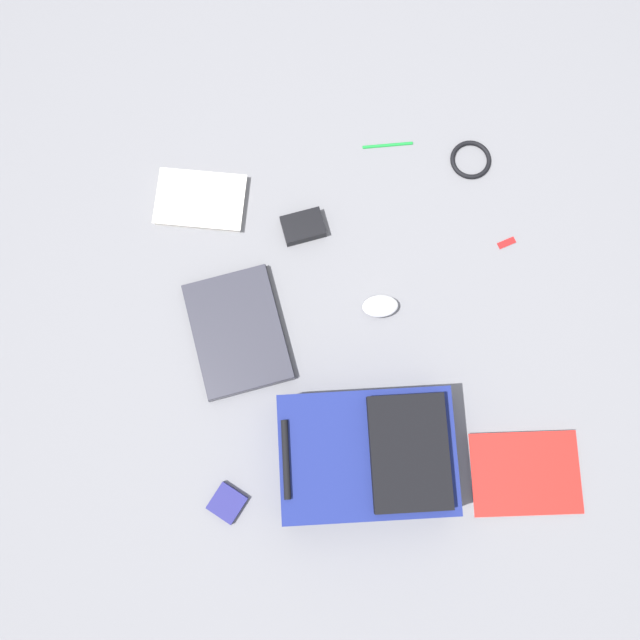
{
  "coord_description": "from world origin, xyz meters",
  "views": [
    {
      "loc": [
        -0.31,
        0.08,
        1.72
      ],
      "look_at": [
        0.03,
        0.03,
        0.02
      ],
      "focal_mm": 37.16,
      "sensor_mm": 36.0,
      "label": 1
    }
  ],
  "objects_px": {
    "book_comic": "(201,200)",
    "earbud_pouch": "(227,503)",
    "backpack": "(369,454)",
    "computer_mouse": "(380,306)",
    "pen_black": "(388,145)",
    "usb_stick": "(507,243)",
    "book_blue": "(524,473)",
    "power_brick": "(303,227)",
    "cable_coil": "(471,160)",
    "laptop": "(238,332)"
  },
  "relations": [
    {
      "from": "book_comic",
      "to": "earbud_pouch",
      "type": "distance_m",
      "value": 0.81
    },
    {
      "from": "backpack",
      "to": "computer_mouse",
      "type": "distance_m",
      "value": 0.39
    },
    {
      "from": "pen_black",
      "to": "usb_stick",
      "type": "distance_m",
      "value": 0.43
    },
    {
      "from": "book_blue",
      "to": "usb_stick",
      "type": "relative_size",
      "value": 6.03
    },
    {
      "from": "backpack",
      "to": "book_blue",
      "type": "xyz_separation_m",
      "value": [
        -0.1,
        -0.38,
        -0.07
      ]
    },
    {
      "from": "earbud_pouch",
      "to": "usb_stick",
      "type": "height_order",
      "value": "earbud_pouch"
    },
    {
      "from": "computer_mouse",
      "to": "power_brick",
      "type": "relative_size",
      "value": 0.85
    },
    {
      "from": "pen_black",
      "to": "backpack",
      "type": "bearing_deg",
      "value": 166.8
    },
    {
      "from": "book_blue",
      "to": "power_brick",
      "type": "bearing_deg",
      "value": 32.31
    },
    {
      "from": "cable_coil",
      "to": "earbud_pouch",
      "type": "relative_size",
      "value": 1.5
    },
    {
      "from": "laptop",
      "to": "book_comic",
      "type": "height_order",
      "value": "laptop"
    },
    {
      "from": "book_blue",
      "to": "computer_mouse",
      "type": "height_order",
      "value": "computer_mouse"
    },
    {
      "from": "book_blue",
      "to": "earbud_pouch",
      "type": "bearing_deg",
      "value": 87.05
    },
    {
      "from": "pen_black",
      "to": "earbud_pouch",
      "type": "xyz_separation_m",
      "value": [
        -0.89,
        0.56,
        0.01
      ]
    },
    {
      "from": "book_comic",
      "to": "usb_stick",
      "type": "distance_m",
      "value": 0.84
    },
    {
      "from": "book_comic",
      "to": "pen_black",
      "type": "height_order",
      "value": "book_comic"
    },
    {
      "from": "book_comic",
      "to": "computer_mouse",
      "type": "bearing_deg",
      "value": -130.11
    },
    {
      "from": "usb_stick",
      "to": "earbud_pouch",
      "type": "bearing_deg",
      "value": 124.21
    },
    {
      "from": "usb_stick",
      "to": "book_comic",
      "type": "bearing_deg",
      "value": 73.41
    },
    {
      "from": "usb_stick",
      "to": "book_blue",
      "type": "bearing_deg",
      "value": 172.33
    },
    {
      "from": "backpack",
      "to": "earbud_pouch",
      "type": "xyz_separation_m",
      "value": [
        -0.07,
        0.37,
        -0.07
      ]
    },
    {
      "from": "backpack",
      "to": "computer_mouse",
      "type": "relative_size",
      "value": 4.65
    },
    {
      "from": "computer_mouse",
      "to": "usb_stick",
      "type": "bearing_deg",
      "value": -67.13
    },
    {
      "from": "backpack",
      "to": "computer_mouse",
      "type": "height_order",
      "value": "backpack"
    },
    {
      "from": "power_brick",
      "to": "computer_mouse",
      "type": "bearing_deg",
      "value": -145.73
    },
    {
      "from": "power_brick",
      "to": "usb_stick",
      "type": "xyz_separation_m",
      "value": [
        -0.12,
        -0.54,
        -0.01
      ]
    },
    {
      "from": "backpack",
      "to": "cable_coil",
      "type": "xyz_separation_m",
      "value": [
        0.75,
        -0.41,
        -0.08
      ]
    },
    {
      "from": "laptop",
      "to": "earbud_pouch",
      "type": "xyz_separation_m",
      "value": [
        -0.43,
        0.08,
        -0.01
      ]
    },
    {
      "from": "computer_mouse",
      "to": "backpack",
      "type": "bearing_deg",
      "value": 169.62
    },
    {
      "from": "book_blue",
      "to": "cable_coil",
      "type": "bearing_deg",
      "value": -2.02
    },
    {
      "from": "computer_mouse",
      "to": "cable_coil",
      "type": "height_order",
      "value": "computer_mouse"
    },
    {
      "from": "laptop",
      "to": "book_comic",
      "type": "bearing_deg",
      "value": 8.37
    },
    {
      "from": "pen_black",
      "to": "earbud_pouch",
      "type": "height_order",
      "value": "earbud_pouch"
    },
    {
      "from": "earbud_pouch",
      "to": "power_brick",
      "type": "bearing_deg",
      "value": -22.97
    },
    {
      "from": "backpack",
      "to": "pen_black",
      "type": "height_order",
      "value": "backpack"
    },
    {
      "from": "laptop",
      "to": "usb_stick",
      "type": "xyz_separation_m",
      "value": [
        0.14,
        -0.75,
        -0.01
      ]
    },
    {
      "from": "pen_black",
      "to": "usb_stick",
      "type": "relative_size",
      "value": 2.89
    },
    {
      "from": "pen_black",
      "to": "power_brick",
      "type": "bearing_deg",
      "value": 127.75
    },
    {
      "from": "pen_black",
      "to": "usb_stick",
      "type": "xyz_separation_m",
      "value": [
        -0.33,
        -0.27,
        -0.0
      ]
    },
    {
      "from": "book_blue",
      "to": "cable_coil",
      "type": "distance_m",
      "value": 0.85
    },
    {
      "from": "cable_coil",
      "to": "earbud_pouch",
      "type": "xyz_separation_m",
      "value": [
        -0.82,
        0.78,
        0.0
      ]
    },
    {
      "from": "cable_coil",
      "to": "pen_black",
      "type": "xyz_separation_m",
      "value": [
        0.08,
        0.22,
        -0.0
      ]
    },
    {
      "from": "backpack",
      "to": "book_comic",
      "type": "relative_size",
      "value": 1.62
    },
    {
      "from": "book_blue",
      "to": "book_comic",
      "type": "xyz_separation_m",
      "value": [
        0.84,
        0.73,
        -0.0
      ]
    },
    {
      "from": "laptop",
      "to": "cable_coil",
      "type": "relative_size",
      "value": 2.99
    },
    {
      "from": "pen_black",
      "to": "laptop",
      "type": "bearing_deg",
      "value": 134.32
    },
    {
      "from": "backpack",
      "to": "book_comic",
      "type": "distance_m",
      "value": 0.82
    },
    {
      "from": "backpack",
      "to": "cable_coil",
      "type": "height_order",
      "value": "backpack"
    },
    {
      "from": "book_blue",
      "to": "earbud_pouch",
      "type": "distance_m",
      "value": 0.75
    },
    {
      "from": "earbud_pouch",
      "to": "laptop",
      "type": "bearing_deg",
      "value": -10.67
    }
  ]
}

